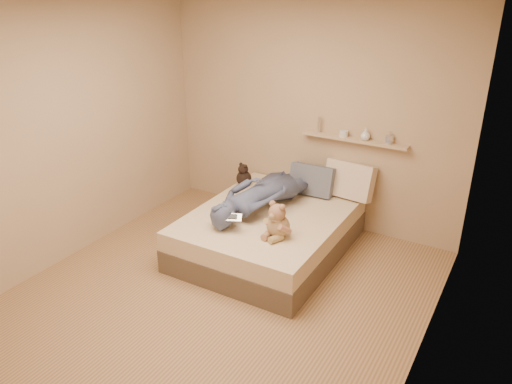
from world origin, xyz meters
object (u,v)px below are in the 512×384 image
Objects in this scene: game_console at (232,217)px; pillow_grey at (312,180)px; teddy_bear at (277,223)px; bed at (269,232)px; person at (264,192)px; dark_plush at (244,176)px; wall_shelf at (354,140)px; pillow_cream at (349,180)px.

pillow_grey reaches higher than game_console.
game_console is 0.55× the size of teddy_bear.
person reaches higher than bed.
pillow_grey is at bearing 12.66° from dark_plush.
teddy_bear is 1.44m from wall_shelf.
person is at bearing -116.12° from pillow_grey.
dark_plush is 0.18× the size of person.
game_console reaches higher than bed.
pillow_grey is (0.27, 1.25, 0.00)m from game_console.
bed is at bearing -121.18° from wall_shelf.
person is at bearing 140.68° from bed.
pillow_grey is at bearing 77.60° from game_console.
pillow_grey is 0.66m from person.
teddy_bear is 1.12m from pillow_grey.
teddy_bear reaches higher than person.
pillow_cream reaches higher than dark_plush.
teddy_bear is 1.32× the size of dark_plush.
bed is 1.38m from wall_shelf.
pillow_cream is at bearing -79.54° from wall_shelf.
wall_shelf is at bearing -118.51° from person.
dark_plush is (-0.53, 1.07, -0.05)m from game_console.
teddy_bear reaches higher than game_console.
wall_shelf reaches higher than teddy_bear.
dark_plush is 0.56× the size of pillow_grey.
pillow_cream is 0.46× the size of wall_shelf.
bed is at bearing -39.09° from dark_plush.
pillow_cream is at bearing 19.62° from pillow_grey.
dark_plush is 1.35m from wall_shelf.
dark_plush reaches higher than bed.
wall_shelf is at bearing 18.69° from dark_plush.
person is at bearing -133.01° from pillow_cream.
bed is at bearing -124.22° from pillow_cream.
game_console is 0.44m from teddy_bear.
person is (-0.12, 0.10, 0.41)m from bed.
teddy_bear is (0.31, -0.42, 0.38)m from bed.
teddy_bear is at bearing 141.00° from person.
wall_shelf is (1.18, 0.40, 0.53)m from dark_plush.
pillow_grey is 0.42× the size of wall_shelf.
wall_shelf is at bearing 79.94° from teddy_bear.
bed is 3.45× the size of pillow_cream.
person is (-0.29, -0.59, 0.01)m from pillow_grey.
pillow_cream reaches higher than teddy_bear.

